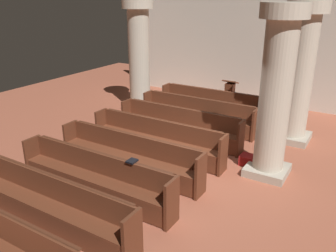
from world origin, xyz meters
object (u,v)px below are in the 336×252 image
at_px(pew_row_0, 213,103).
at_px(pew_row_6, 50,202).
at_px(pillar_far_side, 139,54).
at_px(pew_row_4, 129,154).
at_px(pew_row_1, 198,113).
at_px(pew_row_2, 179,124).
at_px(hymn_book, 132,161).
at_px(pillar_aisle_side, 300,72).
at_px(pew_row_3, 157,138).
at_px(pew_row_5, 95,175).
at_px(lectern, 229,98).
at_px(kneeler_box_red, 248,160).
at_px(pillar_aisle_rear, 276,92).

height_order(pew_row_0, pew_row_6, same).
height_order(pew_row_6, pillar_far_side, pillar_far_side).
distance_m(pew_row_0, pillar_far_side, 2.96).
bearing_deg(pew_row_4, pew_row_1, 90.00).
height_order(pew_row_2, hymn_book, hymn_book).
relative_size(pew_row_1, pew_row_6, 1.00).
distance_m(pew_row_2, hymn_book, 3.26).
distance_m(pew_row_1, pillar_aisle_side, 3.02).
bearing_deg(pew_row_3, pew_row_5, -90.00).
relative_size(pillar_far_side, hymn_book, 18.72).
distance_m(pew_row_2, pew_row_5, 3.32).
relative_size(pew_row_1, pew_row_2, 1.00).
height_order(pew_row_3, lectern, lectern).
bearing_deg(kneeler_box_red, pew_row_4, -140.01).
relative_size(pillar_aisle_rear, hymn_book, 18.72).
xyz_separation_m(pew_row_2, kneeler_box_red, (2.11, -0.44, -0.35)).
distance_m(pew_row_4, pillar_far_side, 4.97).
height_order(pew_row_6, pillar_aisle_rear, pillar_aisle_rear).
distance_m(pew_row_4, pew_row_5, 1.11).
bearing_deg(kneeler_box_red, pillar_far_side, 154.51).
distance_m(pillar_far_side, kneeler_box_red, 5.48).
distance_m(pillar_far_side, pillar_aisle_rear, 5.73).
height_order(pew_row_3, pew_row_5, same).
bearing_deg(pew_row_0, kneeler_box_red, -51.47).
bearing_deg(lectern, pillar_aisle_rear, -57.24).
distance_m(pillar_far_side, lectern, 3.39).
bearing_deg(pew_row_2, hymn_book, -76.07).
distance_m(pew_row_3, pillar_aisle_rear, 3.01).
bearing_deg(pillar_aisle_side, pew_row_2, -148.15).
xyz_separation_m(pew_row_5, kneeler_box_red, (2.11, 2.88, -0.35)).
xyz_separation_m(pillar_far_side, pillar_aisle_rear, (5.19, -2.43, 0.00)).
bearing_deg(pew_row_6, pew_row_0, 90.00).
distance_m(pillar_aisle_side, lectern, 3.22).
xyz_separation_m(pillar_aisle_rear, lectern, (-2.45, 3.80, -1.43)).
relative_size(pillar_aisle_rear, lectern, 3.35).
bearing_deg(pew_row_1, pew_row_6, -90.00).
xyz_separation_m(pew_row_2, pillar_aisle_side, (2.62, 1.63, 1.41)).
relative_size(lectern, hymn_book, 5.59).
bearing_deg(kneeler_box_red, pew_row_5, -126.27).
bearing_deg(pew_row_6, kneeler_box_red, 62.07).
xyz_separation_m(pew_row_5, pillar_far_side, (-2.57, 5.11, 1.41)).
relative_size(pillar_far_side, lectern, 3.35).
relative_size(pew_row_2, pew_row_5, 1.00).
relative_size(pew_row_3, pew_row_6, 1.00).
bearing_deg(pillar_aisle_rear, hymn_book, -126.43).
distance_m(pillar_far_side, hymn_book, 6.04).
distance_m(pew_row_2, pillar_aisle_side, 3.39).
bearing_deg(hymn_book, pew_row_6, -121.04).
bearing_deg(pillar_aisle_rear, pew_row_1, 146.32).
bearing_deg(pillar_aisle_rear, pew_row_3, -169.88).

